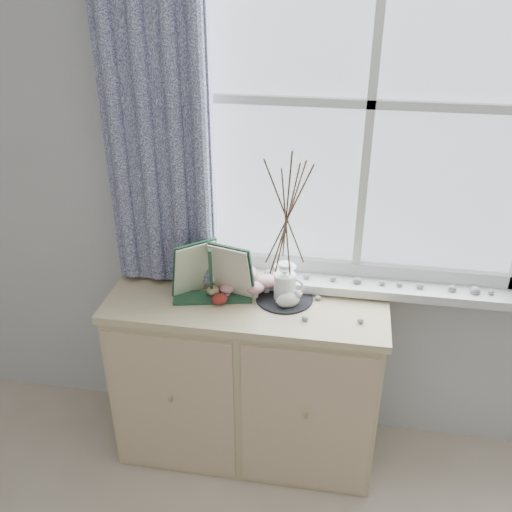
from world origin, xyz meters
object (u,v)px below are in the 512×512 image
at_px(botanical_book, 210,275).
at_px(twig_pitcher, 287,213).
at_px(sideboard, 247,379).
at_px(toadstool_cluster, 250,280).

relative_size(botanical_book, twig_pitcher, 0.56).
distance_m(botanical_book, twig_pitcher, 0.41).
bearing_deg(sideboard, toadstool_cluster, 87.40).
relative_size(sideboard, toadstool_cluster, 5.06).
bearing_deg(toadstool_cluster, sideboard, -92.60).
height_order(sideboard, twig_pitcher, twig_pitcher).
xyz_separation_m(botanical_book, toadstool_cluster, (0.15, 0.11, -0.07)).
xyz_separation_m(toadstool_cluster, twig_pitcher, (0.15, -0.03, 0.34)).
xyz_separation_m(sideboard, botanical_book, (-0.15, -0.03, 0.56)).
bearing_deg(twig_pitcher, botanical_book, -145.97).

